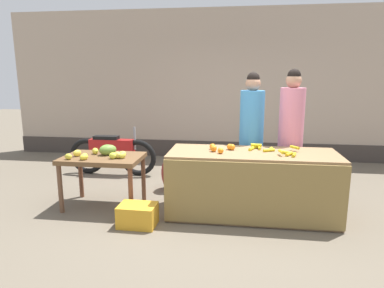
# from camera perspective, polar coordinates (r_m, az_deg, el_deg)

# --- Properties ---
(ground_plane) EXTENTS (24.00, 24.00, 0.00)m
(ground_plane) POSITION_cam_1_polar(r_m,az_deg,el_deg) (4.51, 3.58, -11.42)
(ground_plane) COLOR #665B4C
(market_wall_back) EXTENTS (9.36, 0.23, 3.10)m
(market_wall_back) POSITION_cam_1_polar(r_m,az_deg,el_deg) (7.22, 5.62, 9.66)
(market_wall_back) COLOR tan
(market_wall_back) RESTS_ON ground
(fruit_stall_counter) EXTENTS (2.09, 0.82, 0.82)m
(fruit_stall_counter) POSITION_cam_1_polar(r_m,az_deg,el_deg) (4.35, 10.11, -6.69)
(fruit_stall_counter) COLOR olive
(fruit_stall_counter) RESTS_ON ground
(side_table_wooden) EXTENTS (1.04, 0.68, 0.70)m
(side_table_wooden) POSITION_cam_1_polar(r_m,az_deg,el_deg) (4.65, -14.93, -3.13)
(side_table_wooden) COLOR brown
(side_table_wooden) RESTS_ON ground
(banana_bunch_pile) EXTENTS (0.64, 0.49, 0.07)m
(banana_bunch_pile) POSITION_cam_1_polar(r_m,az_deg,el_deg) (4.31, 13.63, -0.96)
(banana_bunch_pile) COLOR yellow
(banana_bunch_pile) RESTS_ON fruit_stall_counter
(orange_pile) EXTENTS (0.33, 0.31, 0.08)m
(orange_pile) POSITION_cam_1_polar(r_m,az_deg,el_deg) (4.26, 5.03, -0.65)
(orange_pile) COLOR orange
(orange_pile) RESTS_ON fruit_stall_counter
(mango_papaya_pile) EXTENTS (0.76, 0.51, 0.14)m
(mango_papaya_pile) POSITION_cam_1_polar(r_m,az_deg,el_deg) (4.63, -14.71, -1.26)
(mango_papaya_pile) COLOR #D3DD40
(mango_papaya_pile) RESTS_ON side_table_wooden
(vendor_woman_blue_shirt) EXTENTS (0.34, 0.34, 1.81)m
(vendor_woman_blue_shirt) POSITION_cam_1_polar(r_m,az_deg,el_deg) (4.86, 10.04, 1.34)
(vendor_woman_blue_shirt) COLOR #33333D
(vendor_woman_blue_shirt) RESTS_ON ground
(vendor_woman_pink_shirt) EXTENTS (0.34, 0.34, 1.85)m
(vendor_woman_pink_shirt) POSITION_cam_1_polar(r_m,az_deg,el_deg) (4.88, 16.40, 1.35)
(vendor_woman_pink_shirt) COLOR #33333D
(vendor_woman_pink_shirt) RESTS_ON ground
(parked_motorcycle) EXTENTS (1.60, 0.18, 0.88)m
(parked_motorcycle) POSITION_cam_1_polar(r_m,az_deg,el_deg) (6.17, -13.41, -1.45)
(parked_motorcycle) COLOR black
(parked_motorcycle) RESTS_ON ground
(produce_crate) EXTENTS (0.45, 0.33, 0.26)m
(produce_crate) POSITION_cam_1_polar(r_m,az_deg,el_deg) (4.13, -9.22, -11.85)
(produce_crate) COLOR gold
(produce_crate) RESTS_ON ground
(produce_sack) EXTENTS (0.32, 0.37, 0.55)m
(produce_sack) POSITION_cam_1_polar(r_m,az_deg,el_deg) (5.24, -3.57, -4.87)
(produce_sack) COLOR maroon
(produce_sack) RESTS_ON ground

